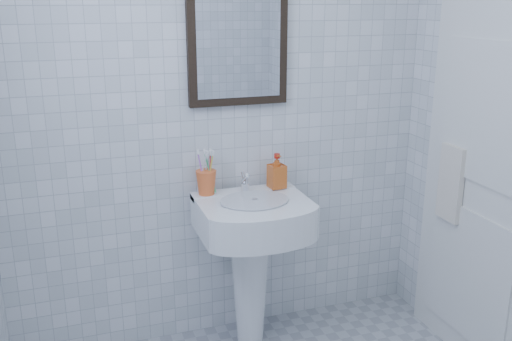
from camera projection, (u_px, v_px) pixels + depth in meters
name	position (u px, v px, depth m)	size (l,w,h in m)	color
wall_back	(221.00, 103.00, 2.82)	(2.20, 0.02, 2.50)	white
washbasin	(251.00, 247.00, 2.85)	(0.54, 0.39, 0.82)	white
faucet	(245.00, 183.00, 2.86)	(0.04, 0.09, 0.11)	silver
toothbrush_cup	(206.00, 182.00, 2.81)	(0.10, 0.10, 0.12)	orange
soap_dispenser	(277.00, 171.00, 2.90)	(0.08, 0.08, 0.18)	#C53C13
wall_mirror	(238.00, 41.00, 2.75)	(0.50, 0.04, 0.62)	black
bathroom_door	(484.00, 167.00, 2.64)	(0.04, 0.80, 2.00)	silver
towel_ring	(458.00, 148.00, 2.77)	(0.18, 0.18, 0.01)	silver
hand_towel	(451.00, 183.00, 2.82)	(0.03, 0.16, 0.38)	beige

